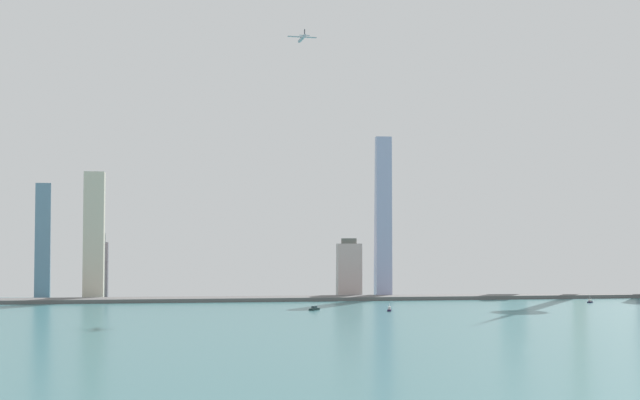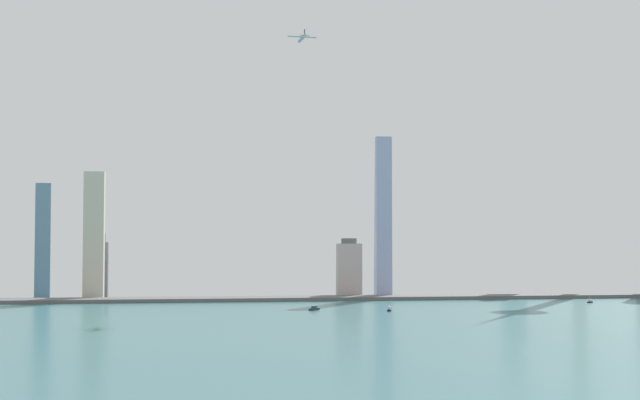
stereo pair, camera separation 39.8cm
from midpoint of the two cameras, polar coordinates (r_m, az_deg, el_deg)
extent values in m
plane|color=#376D72|center=(527.03, 12.41, -8.84)|extent=(6000.00, 6000.00, 0.00)
cube|color=#5E5C5B|center=(967.57, 2.23, -5.98)|extent=(809.10, 44.18, 3.70)
cylinder|color=#C1B28F|center=(1091.41, 15.45, 0.84)|extent=(15.09, 15.09, 245.62)
ellipsoid|color=slate|center=(1105.68, 15.37, 7.20)|extent=(47.35, 47.35, 15.37)
torus|color=#C1B28F|center=(1104.77, 15.37, 6.93)|extent=(43.32, 43.32, 3.07)
cone|color=silver|center=(1119.52, 15.32, 10.68)|extent=(7.54, 7.54, 122.41)
cube|color=#9FB7B9|center=(1063.35, 11.68, -3.52)|extent=(22.41, 21.67, 82.05)
cube|color=#4E5E60|center=(1063.67, 11.65, -1.05)|extent=(13.45, 13.00, 9.78)
cube|color=#A1A8D1|center=(999.66, 3.84, -1.06)|extent=(16.81, 14.57, 171.69)
cube|color=#6087A2|center=(1044.96, -16.52, -2.37)|extent=(16.08, 12.28, 122.52)
cube|color=slate|center=(1024.46, -13.23, -4.18)|extent=(15.86, 24.02, 59.21)
cube|color=#5F615F|center=(1024.14, -13.21, -2.25)|extent=(9.52, 14.41, 9.50)
cube|color=beige|center=(987.72, -13.61, -2.14)|extent=(20.53, 21.15, 131.29)
cube|color=beige|center=(1003.55, 1.72, -4.32)|extent=(26.01, 21.96, 57.80)
cube|color=#63655E|center=(1003.18, 1.72, -2.51)|extent=(15.61, 13.18, 5.58)
cube|color=#192B2B|center=(812.37, -0.36, -6.67)|extent=(11.03, 13.27, 1.79)
cube|color=#283B40|center=(812.24, -0.36, -6.54)|extent=(5.69, 6.43, 1.92)
cube|color=#1A1431|center=(953.22, 16.11, -5.99)|extent=(8.26, 8.88, 1.36)
cube|color=silver|center=(953.12, 16.11, -5.89)|extent=(4.29, 4.46, 2.01)
cylinder|color=silver|center=(952.90, 16.11, -5.66)|extent=(0.24, 0.24, 5.90)
cube|color=#241838|center=(803.61, 4.23, -6.71)|extent=(5.81, 10.42, 1.56)
cube|color=silver|center=(803.47, 4.23, -6.57)|extent=(3.30, 4.82, 2.44)
cylinder|color=silver|center=(803.29, 4.23, -6.37)|extent=(0.24, 0.24, 3.25)
cylinder|color=#ADB2BD|center=(932.09, -1.11, 9.82)|extent=(4.89, 26.63, 3.08)
sphere|color=#ADB2BD|center=(944.73, -1.28, 9.65)|extent=(3.08, 3.08, 3.08)
cube|color=#ADB2BD|center=(932.39, -1.11, 9.90)|extent=(28.82, 5.15, 0.50)
cube|color=#ADB2BD|center=(921.58, -0.96, 9.99)|extent=(10.16, 2.91, 0.40)
cube|color=#2D333D|center=(922.37, -0.96, 10.21)|extent=(0.65, 2.25, 5.00)
camera|label=1|loc=(0.20, -90.01, 0.00)|focal=52.53mm
camera|label=2|loc=(0.20, 89.99, 0.00)|focal=52.53mm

